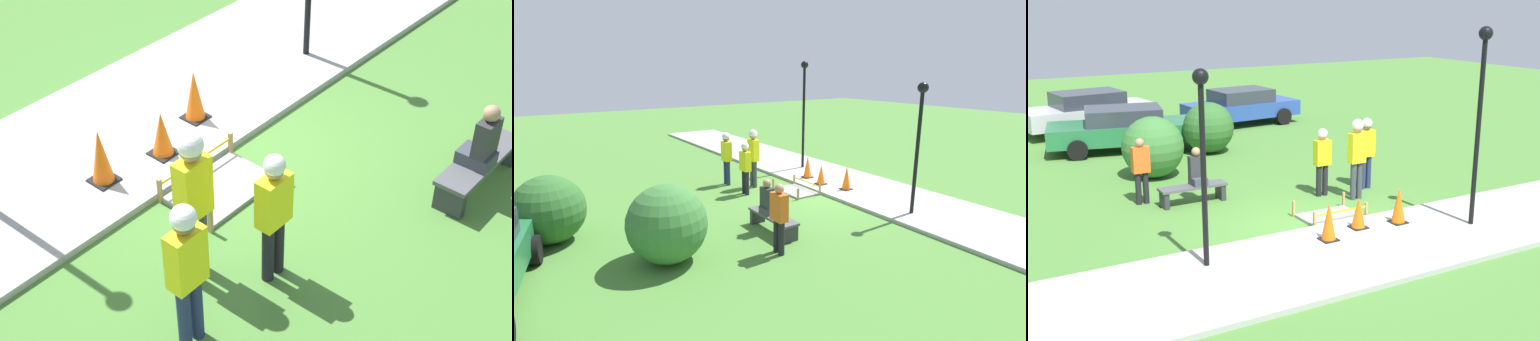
# 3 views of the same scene
# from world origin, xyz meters

# --- Properties ---
(ground_plane) EXTENTS (60.00, 60.00, 0.00)m
(ground_plane) POSITION_xyz_m (0.00, 0.00, 0.00)
(ground_plane) COLOR #477A33
(sidewalk) EXTENTS (28.00, 2.97, 0.10)m
(sidewalk) POSITION_xyz_m (0.00, -1.48, 0.05)
(sidewalk) COLOR #9E9E99
(sidewalk) RESTS_ON ground_plane
(wet_concrete_patch) EXTENTS (1.39, 0.92, 0.37)m
(wet_concrete_patch) POSITION_xyz_m (0.81, 0.50, 0.04)
(wet_concrete_patch) COLOR gray
(wet_concrete_patch) RESTS_ON ground_plane
(traffic_cone_near_patch) EXTENTS (0.34, 0.34, 0.77)m
(traffic_cone_near_patch) POSITION_xyz_m (-0.12, -0.84, 0.48)
(traffic_cone_near_patch) COLOR black
(traffic_cone_near_patch) RESTS_ON sidewalk
(traffic_cone_far_patch) EXTENTS (0.34, 0.34, 0.66)m
(traffic_cone_far_patch) POSITION_xyz_m (0.81, -0.56, 0.42)
(traffic_cone_far_patch) COLOR black
(traffic_cone_far_patch) RESTS_ON sidewalk
(traffic_cone_sidewalk_edge) EXTENTS (0.34, 0.34, 0.78)m
(traffic_cone_sidewalk_edge) POSITION_xyz_m (1.73, -0.72, 0.49)
(traffic_cone_sidewalk_edge) COLOR black
(traffic_cone_sidewalk_edge) RESTS_ON sidewalk
(park_bench) EXTENTS (1.62, 0.44, 0.44)m
(park_bench) POSITION_xyz_m (-1.44, 2.96, 0.31)
(park_bench) COLOR #2D2D33
(park_bench) RESTS_ON ground_plane
(person_seated_on_bench) EXTENTS (0.36, 0.44, 0.89)m
(person_seated_on_bench) POSITION_xyz_m (-1.30, 3.01, 0.79)
(person_seated_on_bench) COLOR #383D47
(person_seated_on_bench) RESTS_ON park_bench
(worker_supervisor) EXTENTS (0.40, 0.28, 1.97)m
(worker_supervisor) POSITION_xyz_m (2.10, 1.33, 1.21)
(worker_supervisor) COLOR #383D47
(worker_supervisor) RESTS_ON ground_plane
(worker_assistant) EXTENTS (0.40, 0.24, 1.68)m
(worker_assistant) POSITION_xyz_m (1.54, 1.97, 0.99)
(worker_assistant) COLOR black
(worker_assistant) RESTS_ON ground_plane
(worker_trainee) EXTENTS (0.40, 0.26, 1.82)m
(worker_trainee) POSITION_xyz_m (2.85, 1.95, 1.10)
(worker_trainee) COLOR navy
(worker_trainee) RESTS_ON ground_plane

